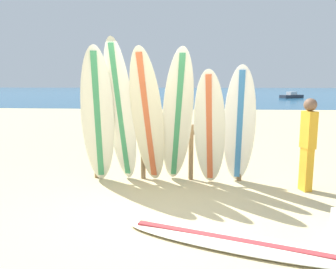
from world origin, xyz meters
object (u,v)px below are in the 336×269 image
at_px(surfboard_leaning_left, 120,113).
at_px(surfboard_leaning_center_right, 209,129).
at_px(surfboard_leaning_far_left, 98,117).
at_px(surfboard_leaning_right, 239,127).
at_px(surfboard_leaning_center_left, 148,118).
at_px(surfboard_leaning_center, 177,119).
at_px(surfboard_lying_on_sand, 242,243).
at_px(beachgoer_standing, 308,141).
at_px(surfboard_rack, 167,145).
at_px(small_boat_offshore, 292,96).

height_order(surfboard_leaning_left, surfboard_leaning_center_right, surfboard_leaning_left).
bearing_deg(surfboard_leaning_far_left, surfboard_leaning_right, 2.01).
distance_m(surfboard_leaning_center_left, surfboard_leaning_center, 0.52).
distance_m(surfboard_leaning_center_right, surfboard_lying_on_sand, 2.46).
bearing_deg(surfboard_lying_on_sand, beachgoer_standing, 56.41).
height_order(surfboard_leaning_center, surfboard_lying_on_sand, surfboard_leaning_center).
bearing_deg(surfboard_lying_on_sand, surfboard_leaning_center_right, 96.79).
xyz_separation_m(surfboard_leaning_far_left, surfboard_leaning_center, (1.42, 0.01, -0.02)).
height_order(surfboard_leaning_center, beachgoer_standing, surfboard_leaning_center).
distance_m(surfboard_leaning_center, surfboard_leaning_center_right, 0.59).
bearing_deg(surfboard_leaning_right, beachgoer_standing, -11.00).
xyz_separation_m(surfboard_leaning_left, beachgoer_standing, (3.23, -0.20, -0.43)).
height_order(surfboard_rack, beachgoer_standing, beachgoer_standing).
distance_m(surfboard_leaning_right, surfboard_lying_on_sand, 2.52).
height_order(surfboard_leaning_left, surfboard_leaning_center_left, surfboard_leaning_left).
relative_size(surfboard_rack, small_boat_offshore, 0.95).
distance_m(surfboard_leaning_left, surfboard_lying_on_sand, 3.19).
height_order(surfboard_rack, surfboard_leaning_far_left, surfboard_leaning_far_left).
bearing_deg(surfboard_leaning_far_left, surfboard_leaning_center_left, -1.19).
bearing_deg(surfboard_leaning_center, surfboard_leaning_center_right, 2.37).
distance_m(surfboard_leaning_far_left, surfboard_leaning_right, 2.51).
distance_m(surfboard_leaning_center, beachgoer_standing, 2.23).
height_order(surfboard_leaning_center_left, surfboard_leaning_right, surfboard_leaning_center_left).
relative_size(surfboard_rack, surfboard_lying_on_sand, 0.99).
bearing_deg(surfboard_leaning_right, surfboard_leaning_far_left, -177.99).
bearing_deg(surfboard_rack, surfboard_leaning_center, -61.15).
relative_size(surfboard_leaning_left, surfboard_leaning_center_left, 1.07).
distance_m(surfboard_leaning_far_left, small_boat_offshore, 35.96).
xyz_separation_m(surfboard_leaning_right, surfboard_lying_on_sand, (-0.26, -2.29, -1.03)).
relative_size(surfboard_leaning_far_left, beachgoer_standing, 1.56).
bearing_deg(surfboard_leaning_center_left, surfboard_leaning_center, 2.93).
relative_size(surfboard_leaning_right, surfboard_lying_on_sand, 0.75).
bearing_deg(small_boat_offshore, surfboard_leaning_center_left, -110.04).
bearing_deg(beachgoer_standing, surfboard_leaning_left, 176.38).
relative_size(surfboard_leaning_far_left, surfboard_leaning_left, 0.95).
bearing_deg(beachgoer_standing, surfboard_leaning_center_right, 174.42).
relative_size(surfboard_lying_on_sand, beachgoer_standing, 1.81).
xyz_separation_m(surfboard_leaning_far_left, surfboard_lying_on_sand, (2.25, -2.20, -1.20)).
distance_m(surfboard_rack, surfboard_leaning_center_left, 0.76).
relative_size(surfboard_leaning_center_left, small_boat_offshore, 0.81).
distance_m(surfboard_leaning_left, surfboard_leaning_center_left, 0.51).
xyz_separation_m(surfboard_leaning_center, surfboard_leaning_center_right, (0.56, 0.02, -0.17)).
bearing_deg(small_boat_offshore, surfboard_leaning_far_left, -111.39).
relative_size(surfboard_leaning_center_left, surfboard_lying_on_sand, 0.85).
bearing_deg(surfboard_leaning_right, small_boat_offshore, 72.37).
relative_size(surfboard_leaning_right, small_boat_offshore, 0.72).
bearing_deg(surfboard_leaning_left, beachgoer_standing, -3.62).
height_order(surfboard_leaning_center_left, surfboard_lying_on_sand, surfboard_leaning_center_left).
height_order(surfboard_lying_on_sand, small_boat_offshore, small_boat_offshore).
height_order(surfboard_leaning_far_left, surfboard_leaning_left, surfboard_leaning_left).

